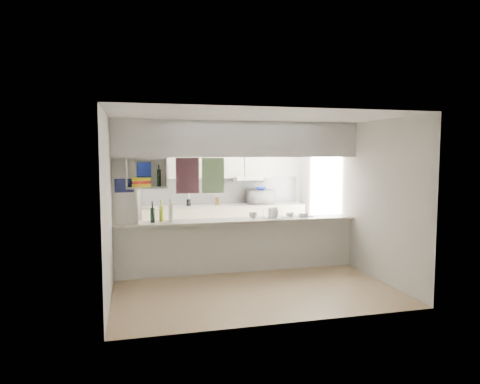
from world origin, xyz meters
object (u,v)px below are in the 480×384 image
object	(u,v)px
microwave	(260,197)
bowl	(261,188)
dish_rack	(275,213)
wine_bottles	(162,214)

from	to	relation	value
microwave	bowl	world-z (taller)	bowl
microwave	bowl	bearing A→B (deg)	-136.62
dish_rack	wine_bottles	size ratio (longest dim) A/B	0.99
dish_rack	wine_bottles	bearing A→B (deg)	174.07
microwave	dish_rack	xyz separation A→B (m)	(-0.36, -2.13, -0.08)
wine_bottles	bowl	bearing A→B (deg)	42.04
microwave	wine_bottles	world-z (taller)	wine_bottles
microwave	wine_bottles	xyz separation A→B (m)	(-2.35, -2.11, -0.02)
bowl	wine_bottles	size ratio (longest dim) A/B	0.65
microwave	dish_rack	distance (m)	2.16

